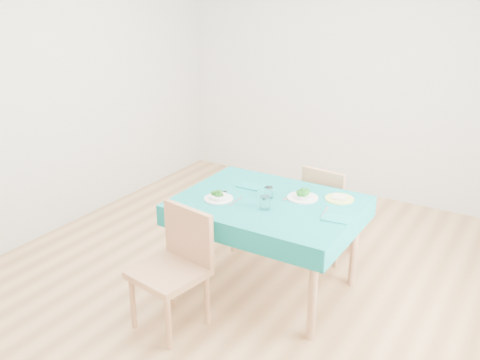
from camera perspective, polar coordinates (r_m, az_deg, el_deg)
The scene contains 16 objects.
room_shell at distance 3.99m, azimuth 0.00°, elevation 6.69°, with size 4.02×4.52×2.73m.
table at distance 4.17m, azimuth 2.97°, elevation -7.03°, with size 1.33×1.01×0.76m, color #096967.
chair_near at distance 3.68m, azimuth -7.73°, elevation -8.07°, with size 0.45×0.49×1.11m, color #A5734D.
chair_far at distance 4.68m, azimuth 9.66°, elevation -2.69°, with size 0.38×0.42×0.95m, color #A5734D.
bowl_near at distance 4.01m, azimuth -2.31°, elevation -1.66°, with size 0.22×0.22×0.07m, color white, non-canonical shape.
bowl_far at distance 4.05m, azimuth 6.72°, elevation -1.50°, with size 0.24×0.24×0.07m, color white, non-canonical shape.
fork_near at distance 4.10m, azimuth -2.22°, elevation -1.59°, with size 0.02×0.18×0.00m, color silver.
knife_near at distance 3.98m, azimuth -0.47°, elevation -2.30°, with size 0.02×0.20×0.00m, color silver.
fork_far at distance 4.09m, azimuth 5.36°, elevation -1.74°, with size 0.03×0.20×0.00m, color silver.
knife_far at distance 3.85m, azimuth 9.03°, elevation -3.45°, with size 0.02×0.21×0.00m, color silver.
napkin_near at distance 4.26m, azimuth 1.10°, elevation -0.63°, with size 0.20×0.14×0.01m, color #0D7471.
napkin_far at distance 3.76m, azimuth 10.20°, elevation -4.07°, with size 0.19×0.13×0.01m, color #0D7471.
tumbler_center at distance 4.04m, azimuth 3.08°, elevation -1.34°, with size 0.07×0.07×0.09m, color white.
tumbler_side at distance 3.84m, azimuth 2.69°, elevation -2.44°, with size 0.08×0.08×0.10m, color white.
side_plate at distance 4.09m, azimuth 10.57°, elevation -1.98°, with size 0.22×0.22×0.01m, color #D3DF6C.
bread_slice at distance 4.08m, azimuth 10.58°, elevation -1.81°, with size 0.10×0.10×0.02m, color beige.
Camera 1 is at (2.01, -3.30, 2.33)m, focal length 40.00 mm.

